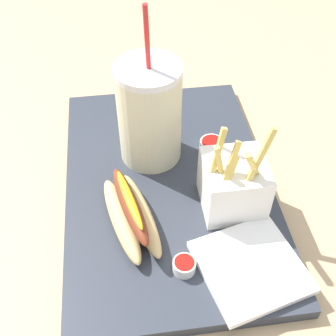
{
  "coord_description": "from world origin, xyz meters",
  "views": [
    {
      "loc": [
        0.45,
        -0.06,
        0.52
      ],
      "look_at": [
        0.0,
        0.0,
        0.05
      ],
      "focal_mm": 46.5,
      "sensor_mm": 36.0,
      "label": 1
    }
  ],
  "objects_px": {
    "fries_basket": "(233,184)",
    "hot_dog_1": "(131,214)",
    "ketchup_cup_2": "(212,145)",
    "soda_cup": "(150,114)",
    "ketchup_cup_1": "(188,265)",
    "napkin_stack": "(251,267)"
  },
  "relations": [
    {
      "from": "fries_basket",
      "to": "hot_dog_1",
      "type": "height_order",
      "value": "fries_basket"
    },
    {
      "from": "fries_basket",
      "to": "ketchup_cup_2",
      "type": "bearing_deg",
      "value": -177.71
    },
    {
      "from": "soda_cup",
      "to": "ketchup_cup_1",
      "type": "relative_size",
      "value": 8.6
    },
    {
      "from": "hot_dog_1",
      "to": "ketchup_cup_2",
      "type": "height_order",
      "value": "hot_dog_1"
    },
    {
      "from": "hot_dog_1",
      "to": "ketchup_cup_2",
      "type": "xyz_separation_m",
      "value": [
        -0.13,
        0.14,
        -0.01
      ]
    },
    {
      "from": "napkin_stack",
      "to": "fries_basket",
      "type": "bearing_deg",
      "value": -179.81
    },
    {
      "from": "napkin_stack",
      "to": "soda_cup",
      "type": "bearing_deg",
      "value": -155.69
    },
    {
      "from": "soda_cup",
      "to": "hot_dog_1",
      "type": "distance_m",
      "value": 0.16
    },
    {
      "from": "ketchup_cup_2",
      "to": "napkin_stack",
      "type": "xyz_separation_m",
      "value": [
        0.23,
        0.01,
        -0.01
      ]
    },
    {
      "from": "ketchup_cup_1",
      "to": "hot_dog_1",
      "type": "bearing_deg",
      "value": -141.42
    },
    {
      "from": "fries_basket",
      "to": "napkin_stack",
      "type": "xyz_separation_m",
      "value": [
        0.11,
        0.0,
        -0.04
      ]
    },
    {
      "from": "hot_dog_1",
      "to": "napkin_stack",
      "type": "bearing_deg",
      "value": 57.57
    },
    {
      "from": "fries_basket",
      "to": "ketchup_cup_2",
      "type": "height_order",
      "value": "fries_basket"
    },
    {
      "from": "fries_basket",
      "to": "hot_dog_1",
      "type": "xyz_separation_m",
      "value": [
        0.02,
        -0.15,
        -0.02
      ]
    },
    {
      "from": "soda_cup",
      "to": "ketchup_cup_2",
      "type": "bearing_deg",
      "value": 87.11
    },
    {
      "from": "ketchup_cup_2",
      "to": "napkin_stack",
      "type": "distance_m",
      "value": 0.23
    },
    {
      "from": "soda_cup",
      "to": "fries_basket",
      "type": "height_order",
      "value": "soda_cup"
    },
    {
      "from": "soda_cup",
      "to": "ketchup_cup_2",
      "type": "xyz_separation_m",
      "value": [
        0.01,
        0.1,
        -0.07
      ]
    },
    {
      "from": "fries_basket",
      "to": "napkin_stack",
      "type": "distance_m",
      "value": 0.12
    },
    {
      "from": "fries_basket",
      "to": "ketchup_cup_2",
      "type": "xyz_separation_m",
      "value": [
        -0.12,
        -0.0,
        -0.03
      ]
    },
    {
      "from": "soda_cup",
      "to": "napkin_stack",
      "type": "height_order",
      "value": "soda_cup"
    },
    {
      "from": "ketchup_cup_2",
      "to": "ketchup_cup_1",
      "type": "bearing_deg",
      "value": -19.37
    }
  ]
}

